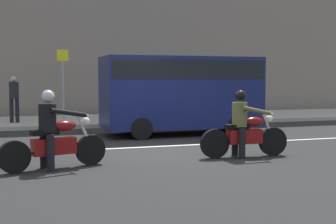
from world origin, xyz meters
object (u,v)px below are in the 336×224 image
(motorcycle_with_rider_olive, at_px, (244,130))
(street_sign_post, at_px, (63,77))
(pedestrian_bystander, at_px, (14,96))
(motorcycle_with_rider_black_leather, at_px, (53,137))
(parked_van_navy, at_px, (181,90))

(motorcycle_with_rider_olive, distance_m, street_sign_post, 9.94)
(street_sign_post, bearing_deg, pedestrian_bystander, -154.36)
(motorcycle_with_rider_black_leather, distance_m, motorcycle_with_rider_olive, 4.20)
(parked_van_navy, xyz_separation_m, street_sign_post, (-3.20, 4.94, 0.40))
(motorcycle_with_rider_black_leather, xyz_separation_m, motorcycle_with_rider_olive, (4.20, 0.12, -0.02))
(motorcycle_with_rider_olive, height_order, street_sign_post, street_sign_post)
(motorcycle_with_rider_black_leather, xyz_separation_m, pedestrian_bystander, (-0.80, 8.58, 0.49))
(motorcycle_with_rider_olive, relative_size, street_sign_post, 0.75)
(street_sign_post, xyz_separation_m, pedestrian_bystander, (-1.84, -0.88, -0.67))
(motorcycle_with_rider_black_leather, bearing_deg, motorcycle_with_rider_olive, 1.59)
(parked_van_navy, height_order, pedestrian_bystander, parked_van_navy)
(motorcycle_with_rider_black_leather, height_order, street_sign_post, street_sign_post)
(motorcycle_with_rider_olive, bearing_deg, pedestrian_bystander, 120.55)
(motorcycle_with_rider_black_leather, relative_size, pedestrian_bystander, 1.25)
(parked_van_navy, relative_size, street_sign_post, 1.77)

